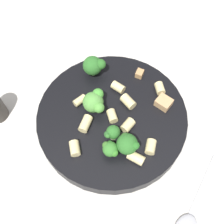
# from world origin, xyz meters

# --- Properties ---
(ground_plane) EXTENTS (2.00, 2.00, 0.00)m
(ground_plane) POSITION_xyz_m (0.00, 0.00, 0.00)
(ground_plane) COLOR beige
(pasta_bowl) EXTENTS (0.28, 0.28, 0.03)m
(pasta_bowl) POSITION_xyz_m (0.00, 0.00, 0.02)
(pasta_bowl) COLOR black
(pasta_bowl) RESTS_ON ground_plane
(broccoli_floret_0) EXTENTS (0.04, 0.04, 0.04)m
(broccoli_floret_0) POSITION_xyz_m (-0.09, -0.03, 0.05)
(broccoli_floret_0) COLOR #9EC175
(broccoli_floret_0) RESTS_ON pasta_bowl
(broccoli_floret_1) EXTENTS (0.04, 0.04, 0.04)m
(broccoli_floret_1) POSITION_xyz_m (-0.01, -0.03, 0.05)
(broccoli_floret_1) COLOR #9EC175
(broccoli_floret_1) RESTS_ON pasta_bowl
(broccoli_floret_2) EXTENTS (0.04, 0.04, 0.04)m
(broccoli_floret_2) POSITION_xyz_m (0.07, 0.02, 0.05)
(broccoli_floret_2) COLOR #93B766
(broccoli_floret_2) RESTS_ON pasta_bowl
(broccoli_floret_3) EXTENTS (0.03, 0.03, 0.03)m
(broccoli_floret_3) POSITION_xyz_m (0.07, -0.01, 0.05)
(broccoli_floret_3) COLOR #84AD60
(broccoli_floret_3) RESTS_ON pasta_bowl
(broccoli_floret_4) EXTENTS (0.02, 0.02, 0.04)m
(broccoli_floret_4) POSITION_xyz_m (0.05, -0.00, 0.05)
(broccoli_floret_4) COLOR #9EC175
(broccoli_floret_4) RESTS_ON pasta_bowl
(rigatoni_0) EXTENTS (0.03, 0.02, 0.02)m
(rigatoni_0) POSITION_xyz_m (0.01, 0.00, 0.04)
(rigatoni_0) COLOR beige
(rigatoni_0) RESTS_ON pasta_bowl
(rigatoni_1) EXTENTS (0.03, 0.03, 0.02)m
(rigatoni_1) POSITION_xyz_m (-0.05, 0.01, 0.04)
(rigatoni_1) COLOR beige
(rigatoni_1) RESTS_ON pasta_bowl
(rigatoni_2) EXTENTS (0.03, 0.03, 0.02)m
(rigatoni_2) POSITION_xyz_m (0.03, 0.03, 0.04)
(rigatoni_2) COLOR beige
(rigatoni_2) RESTS_ON pasta_bowl
(rigatoni_3) EXTENTS (0.02, 0.02, 0.02)m
(rigatoni_3) POSITION_xyz_m (-0.05, 0.09, 0.04)
(rigatoni_3) COLOR beige
(rigatoni_3) RESTS_ON pasta_bowl
(rigatoni_4) EXTENTS (0.03, 0.03, 0.01)m
(rigatoni_4) POSITION_xyz_m (-0.03, -0.06, 0.04)
(rigatoni_4) COLOR beige
(rigatoni_4) RESTS_ON pasta_bowl
(rigatoni_5) EXTENTS (0.03, 0.02, 0.02)m
(rigatoni_5) POSITION_xyz_m (0.07, 0.06, 0.04)
(rigatoni_5) COLOR beige
(rigatoni_5) RESTS_ON pasta_bowl
(rigatoni_6) EXTENTS (0.03, 0.03, 0.02)m
(rigatoni_6) POSITION_xyz_m (0.02, -0.05, 0.04)
(rigatoni_6) COLOR beige
(rigatoni_6) RESTS_ON pasta_bowl
(rigatoni_7) EXTENTS (0.03, 0.03, 0.02)m
(rigatoni_7) POSITION_xyz_m (-0.02, 0.03, 0.04)
(rigatoni_7) COLOR beige
(rigatoni_7) RESTS_ON pasta_bowl
(rigatoni_8) EXTENTS (0.03, 0.02, 0.02)m
(rigatoni_8) POSITION_xyz_m (0.07, -0.07, 0.04)
(rigatoni_8) COLOR beige
(rigatoni_8) RESTS_ON pasta_bowl
(rigatoni_9) EXTENTS (0.03, 0.03, 0.02)m
(rigatoni_9) POSITION_xyz_m (0.09, 0.04, 0.04)
(rigatoni_9) COLOR beige
(rigatoni_9) RESTS_ON pasta_bowl
(chicken_chunk_0) EXTENTS (0.04, 0.04, 0.02)m
(chicken_chunk_0) POSITION_xyz_m (-0.02, 0.10, 0.04)
(chicken_chunk_0) COLOR tan
(chicken_chunk_0) RESTS_ON pasta_bowl
(chicken_chunk_1) EXTENTS (0.02, 0.02, 0.01)m
(chicken_chunk_1) POSITION_xyz_m (-0.09, 0.06, 0.04)
(chicken_chunk_1) COLOR tan
(chicken_chunk_1) RESTS_ON pasta_bowl
(spoon) EXTENTS (0.16, 0.11, 0.01)m
(spoon) POSITION_xyz_m (0.18, 0.12, 0.00)
(spoon) COLOR #B2B2B7
(spoon) RESTS_ON ground_plane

